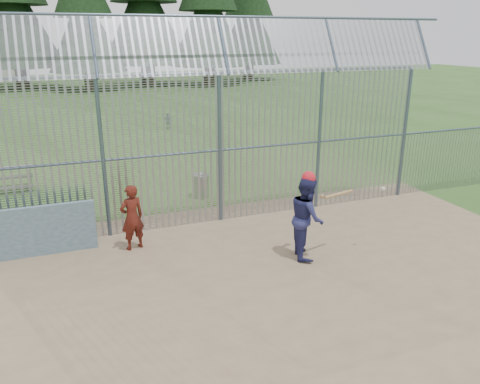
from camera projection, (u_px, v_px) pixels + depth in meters
name	position (u px, v px, depth m)	size (l,w,h in m)	color
ground	(273.00, 278.00, 9.93)	(120.00, 120.00, 0.00)	#2D511E
dirt_infield	(284.00, 289.00, 9.48)	(14.00, 10.00, 0.02)	#756047
dugout_wall	(39.00, 231.00, 10.75)	(2.50, 0.12, 1.20)	#38566B
batter	(307.00, 217.00, 10.60)	(0.93, 0.72, 1.90)	navy
onlooker	(132.00, 217.00, 11.01)	(0.58, 0.38, 1.60)	maroon
bg_kid_seated	(168.00, 121.00, 25.52)	(0.52, 0.21, 0.88)	slate
batting_gear	(314.00, 180.00, 10.34)	(1.95, 0.55, 0.61)	red
trash_can	(201.00, 186.00, 14.76)	(0.56, 0.56, 0.82)	gray
backstop_fence	(283.00, 132.00, 12.82)	(20.09, 0.81, 5.30)	#47566B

